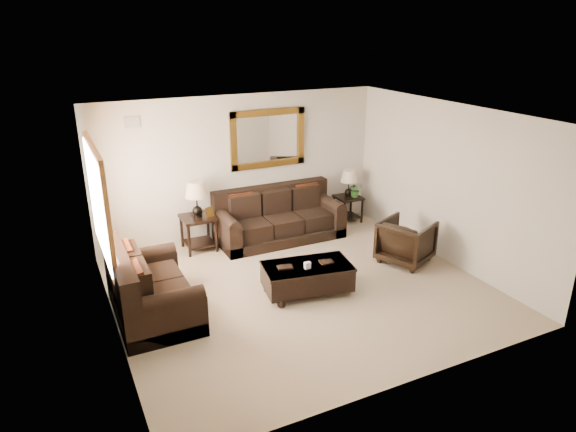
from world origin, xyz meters
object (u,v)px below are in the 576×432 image
end_table_left (197,206)px  coffee_table (307,275)px  armchair (406,239)px  sofa (278,220)px  end_table_right (349,188)px  loveseat (148,292)px

end_table_left → coffee_table: size_ratio=0.90×
end_table_left → armchair: end_table_left is taller
coffee_table → end_table_left: bearing=123.8°
sofa → armchair: bearing=-51.5°
end_table_left → coffee_table: 2.55m
end_table_right → armchair: 2.12m
sofa → end_table_right: 1.72m
coffee_table → armchair: size_ratio=1.74×
loveseat → coffee_table: size_ratio=1.23×
end_table_left → armchair: 3.71m
loveseat → end_table_right: (4.49, 1.94, 0.35)m
sofa → armchair: size_ratio=2.87×
loveseat → coffee_table: (2.31, -0.38, -0.08)m
sofa → end_table_right: bearing=6.0°
loveseat → end_table_left: (1.29, 1.89, 0.47)m
end_table_right → coffee_table: 3.21m
loveseat → end_table_left: 2.34m
sofa → loveseat: loveseat is taller
sofa → loveseat: 3.32m
end_table_left → armchair: size_ratio=1.56×
end_table_left → end_table_right: 3.20m
armchair → end_table_right: bearing=-29.1°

